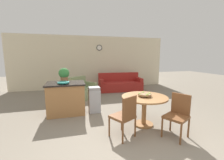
% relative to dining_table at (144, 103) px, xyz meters
% --- Properties ---
extents(ground_plane, '(24.00, 24.00, 0.00)m').
position_rel_dining_table_xyz_m(ground_plane, '(-0.59, -1.03, -0.56)').
color(ground_plane, gray).
extents(wall_back, '(8.00, 0.09, 2.70)m').
position_rel_dining_table_xyz_m(wall_back, '(-0.59, 4.77, 0.79)').
color(wall_back, beige).
rests_on(wall_back, ground_plane).
extents(dining_table, '(1.09, 1.09, 0.72)m').
position_rel_dining_table_xyz_m(dining_table, '(0.00, 0.00, 0.00)').
color(dining_table, '#9E6B3D').
rests_on(dining_table, ground_plane).
extents(dining_chair_near_left, '(0.57, 0.57, 0.90)m').
position_rel_dining_table_xyz_m(dining_chair_near_left, '(-0.65, -0.43, -0.06)').
color(dining_chair_near_left, brown).
rests_on(dining_chair_near_left, ground_plane).
extents(dining_chair_near_right, '(0.57, 0.57, 0.90)m').
position_rel_dining_table_xyz_m(dining_chair_near_right, '(0.43, -0.65, -0.06)').
color(dining_chair_near_right, brown).
rests_on(dining_chair_near_right, ground_plane).
extents(fruit_bowl, '(0.32, 0.32, 0.09)m').
position_rel_dining_table_xyz_m(fruit_bowl, '(0.00, 0.00, 0.21)').
color(fruit_bowl, olive).
rests_on(fruit_bowl, dining_table).
extents(kitchen_island, '(1.08, 0.82, 0.91)m').
position_rel_dining_table_xyz_m(kitchen_island, '(-1.84, 1.32, -0.10)').
color(kitchen_island, '#9E6B3D').
rests_on(kitchen_island, ground_plane).
extents(teal_bowl, '(0.32, 0.32, 0.06)m').
position_rel_dining_table_xyz_m(teal_bowl, '(-1.89, 1.16, 0.39)').
color(teal_bowl, teal).
rests_on(teal_bowl, kitchen_island).
extents(potted_plant, '(0.31, 0.31, 0.41)m').
position_rel_dining_table_xyz_m(potted_plant, '(-1.88, 1.51, 0.58)').
color(potted_plant, '#A36642').
rests_on(potted_plant, kitchen_island).
extents(trash_bin, '(0.34, 0.30, 0.77)m').
position_rel_dining_table_xyz_m(trash_bin, '(-1.03, 1.19, -0.18)').
color(trash_bin, '#9E9EA3').
rests_on(trash_bin, ground_plane).
extents(couch, '(2.12, 1.03, 0.84)m').
position_rel_dining_table_xyz_m(couch, '(0.64, 3.81, -0.27)').
color(couch, maroon).
rests_on(couch, ground_plane).
extents(armchair, '(1.21, 1.22, 0.84)m').
position_rel_dining_table_xyz_m(armchair, '(-1.27, 2.94, -0.27)').
color(armchair, gray).
rests_on(armchair, ground_plane).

